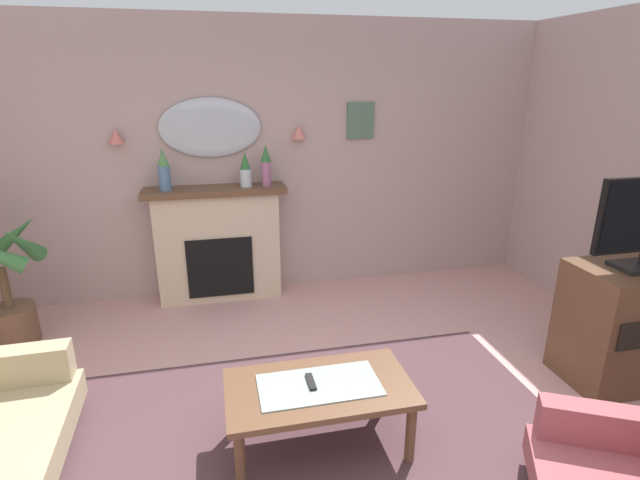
{
  "coord_description": "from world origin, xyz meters",
  "views": [
    {
      "loc": [
        -0.54,
        -2.03,
        2.16
      ],
      "look_at": [
        0.29,
        1.62,
        0.9
      ],
      "focal_mm": 27.02,
      "sensor_mm": 36.0,
      "label": 1
    }
  ],
  "objects_px": {
    "mantel_vase_right": "(266,165)",
    "potted_plant_tall_palm": "(3,283)",
    "framed_picture": "(360,121)",
    "fireplace": "(219,245)",
    "tv_cabinet": "(624,324)",
    "coffee_table": "(319,393)",
    "wall_sconce_right": "(299,132)",
    "tv_remote": "(311,382)",
    "wall_sconce_left": "(116,136)",
    "wall_mirror": "(210,128)",
    "mantel_vase_centre": "(164,171)",
    "mantel_vase_left": "(245,171)"
  },
  "relations": [
    {
      "from": "fireplace",
      "to": "tv_remote",
      "type": "bearing_deg",
      "value": -78.43
    },
    {
      "from": "mantel_vase_centre",
      "to": "wall_mirror",
      "type": "relative_size",
      "value": 0.41
    },
    {
      "from": "mantel_vase_right",
      "to": "wall_sconce_right",
      "type": "distance_m",
      "value": 0.47
    },
    {
      "from": "fireplace",
      "to": "framed_picture",
      "type": "bearing_deg",
      "value": 5.77
    },
    {
      "from": "mantel_vase_centre",
      "to": "mantel_vase_right",
      "type": "xyz_separation_m",
      "value": [
        0.95,
        -0.0,
        0.02
      ]
    },
    {
      "from": "wall_mirror",
      "to": "tv_cabinet",
      "type": "relative_size",
      "value": 1.07
    },
    {
      "from": "fireplace",
      "to": "coffee_table",
      "type": "bearing_deg",
      "value": -77.49
    },
    {
      "from": "tv_remote",
      "to": "mantel_vase_right",
      "type": "bearing_deg",
      "value": 89.22
    },
    {
      "from": "mantel_vase_right",
      "to": "tv_cabinet",
      "type": "height_order",
      "value": "mantel_vase_right"
    },
    {
      "from": "mantel_vase_left",
      "to": "wall_sconce_right",
      "type": "height_order",
      "value": "wall_sconce_right"
    },
    {
      "from": "mantel_vase_right",
      "to": "wall_sconce_right",
      "type": "xyz_separation_m",
      "value": [
        0.35,
        0.12,
        0.29
      ]
    },
    {
      "from": "fireplace",
      "to": "tv_cabinet",
      "type": "height_order",
      "value": "fireplace"
    },
    {
      "from": "coffee_table",
      "to": "potted_plant_tall_palm",
      "type": "bearing_deg",
      "value": 141.93
    },
    {
      "from": "tv_remote",
      "to": "framed_picture",
      "type": "bearing_deg",
      "value": 67.12
    },
    {
      "from": "mantel_vase_left",
      "to": "wall_mirror",
      "type": "xyz_separation_m",
      "value": [
        -0.3,
        0.17,
        0.39
      ]
    },
    {
      "from": "wall_sconce_left",
      "to": "framed_picture",
      "type": "distance_m",
      "value": 2.35
    },
    {
      "from": "fireplace",
      "to": "wall_sconce_right",
      "type": "distance_m",
      "value": 1.38
    },
    {
      "from": "potted_plant_tall_palm",
      "to": "wall_sconce_left",
      "type": "bearing_deg",
      "value": 34.41
    },
    {
      "from": "coffee_table",
      "to": "tv_cabinet",
      "type": "xyz_separation_m",
      "value": [
        2.34,
        0.22,
        0.07
      ]
    },
    {
      "from": "mantel_vase_right",
      "to": "potted_plant_tall_palm",
      "type": "height_order",
      "value": "mantel_vase_right"
    },
    {
      "from": "potted_plant_tall_palm",
      "to": "wall_sconce_right",
      "type": "bearing_deg",
      "value": 13.46
    },
    {
      "from": "mantel_vase_left",
      "to": "mantel_vase_right",
      "type": "xyz_separation_m",
      "value": [
        0.2,
        -0.0,
        0.05
      ]
    },
    {
      "from": "mantel_vase_left",
      "to": "tv_cabinet",
      "type": "distance_m",
      "value": 3.4
    },
    {
      "from": "mantel_vase_centre",
      "to": "wall_mirror",
      "type": "xyz_separation_m",
      "value": [
        0.45,
        0.17,
        0.36
      ]
    },
    {
      "from": "tv_cabinet",
      "to": "tv_remote",
      "type": "bearing_deg",
      "value": -175.45
    },
    {
      "from": "potted_plant_tall_palm",
      "to": "mantel_vase_centre",
      "type": "bearing_deg",
      "value": 21.05
    },
    {
      "from": "mantel_vase_left",
      "to": "framed_picture",
      "type": "height_order",
      "value": "framed_picture"
    },
    {
      "from": "wall_sconce_left",
      "to": "wall_sconce_right",
      "type": "height_order",
      "value": "same"
    },
    {
      "from": "framed_picture",
      "to": "tv_remote",
      "type": "xyz_separation_m",
      "value": [
        -1.03,
        -2.44,
        -1.3
      ]
    },
    {
      "from": "coffee_table",
      "to": "tv_remote",
      "type": "bearing_deg",
      "value": 150.15
    },
    {
      "from": "wall_mirror",
      "to": "potted_plant_tall_palm",
      "type": "bearing_deg",
      "value": -159.04
    },
    {
      "from": "mantel_vase_right",
      "to": "wall_sconce_left",
      "type": "height_order",
      "value": "wall_sconce_left"
    },
    {
      "from": "mantel_vase_centre",
      "to": "mantel_vase_right",
      "type": "bearing_deg",
      "value": -0.0
    },
    {
      "from": "coffee_table",
      "to": "tv_cabinet",
      "type": "height_order",
      "value": "tv_cabinet"
    },
    {
      "from": "mantel_vase_left",
      "to": "tv_cabinet",
      "type": "height_order",
      "value": "mantel_vase_left"
    },
    {
      "from": "framed_picture",
      "to": "coffee_table",
      "type": "height_order",
      "value": "framed_picture"
    },
    {
      "from": "fireplace",
      "to": "mantel_vase_left",
      "type": "relative_size",
      "value": 4.11
    },
    {
      "from": "potted_plant_tall_palm",
      "to": "framed_picture",
      "type": "bearing_deg",
      "value": 11.86
    },
    {
      "from": "coffee_table",
      "to": "wall_mirror",
      "type": "bearing_deg",
      "value": 101.81
    },
    {
      "from": "wall_mirror",
      "to": "coffee_table",
      "type": "xyz_separation_m",
      "value": [
        0.51,
        -2.46,
        -1.33
      ]
    },
    {
      "from": "mantel_vase_left",
      "to": "wall_sconce_right",
      "type": "relative_size",
      "value": 2.36
    },
    {
      "from": "fireplace",
      "to": "tv_cabinet",
      "type": "relative_size",
      "value": 1.51
    },
    {
      "from": "coffee_table",
      "to": "potted_plant_tall_palm",
      "type": "xyz_separation_m",
      "value": [
        -2.28,
        1.78,
        0.17
      ]
    },
    {
      "from": "wall_sconce_right",
      "to": "potted_plant_tall_palm",
      "type": "xyz_separation_m",
      "value": [
        -2.61,
        -0.63,
        -1.11
      ]
    },
    {
      "from": "tv_cabinet",
      "to": "mantel_vase_left",
      "type": "bearing_deg",
      "value": 140.93
    },
    {
      "from": "framed_picture",
      "to": "coffee_table",
      "type": "xyz_separation_m",
      "value": [
        -0.99,
        -2.47,
        -1.37
      ]
    },
    {
      "from": "mantel_vase_right",
      "to": "coffee_table",
      "type": "xyz_separation_m",
      "value": [
        0.01,
        -2.29,
        -0.98
      ]
    },
    {
      "from": "mantel_vase_left",
      "to": "tv_remote",
      "type": "bearing_deg",
      "value": -85.72
    },
    {
      "from": "mantel_vase_right",
      "to": "wall_mirror",
      "type": "relative_size",
      "value": 0.41
    },
    {
      "from": "framed_picture",
      "to": "fireplace",
      "type": "bearing_deg",
      "value": -174.23
    }
  ]
}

